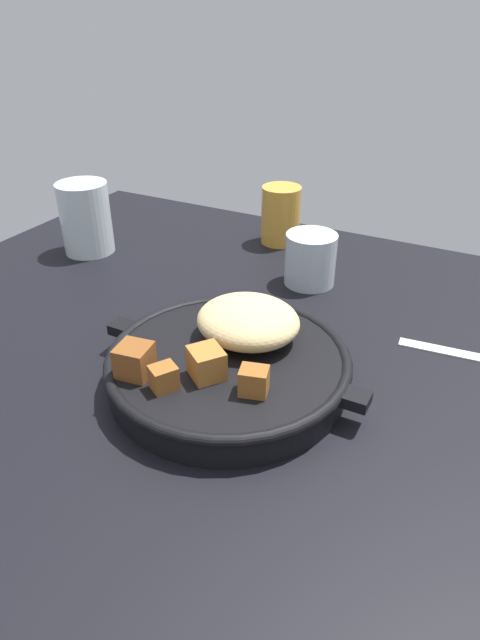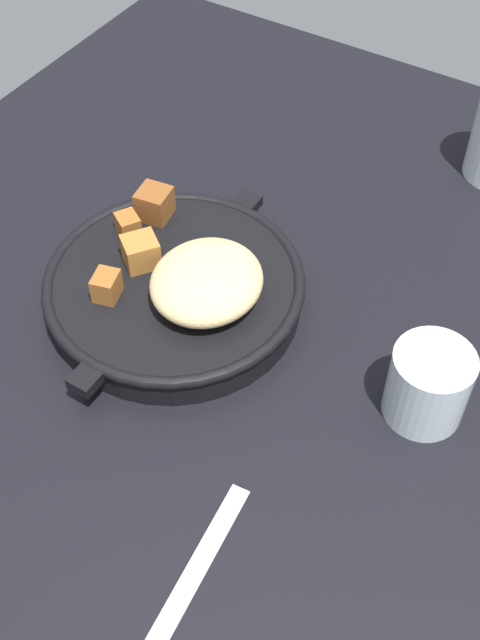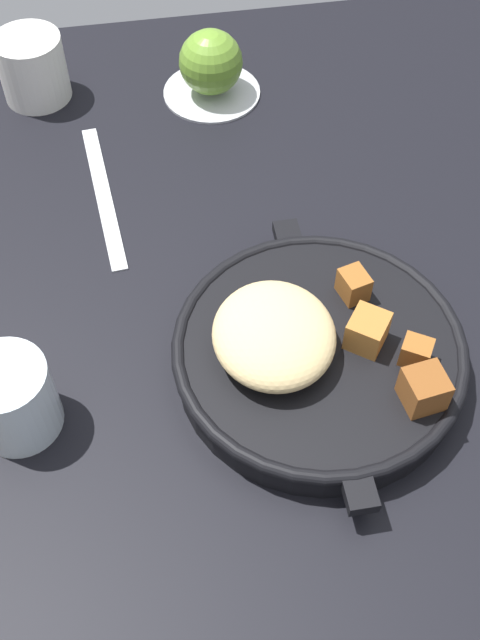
# 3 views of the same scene
# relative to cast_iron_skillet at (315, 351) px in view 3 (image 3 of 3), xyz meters

# --- Properties ---
(ground_plane) EXTENTS (1.09, 0.86, 0.02)m
(ground_plane) POSITION_rel_cast_iron_skillet_xyz_m (0.02, 0.04, -0.04)
(ground_plane) COLOR black
(cast_iron_skillet) EXTENTS (0.30, 0.26, 0.08)m
(cast_iron_skillet) POSITION_rel_cast_iron_skillet_xyz_m (0.00, 0.00, 0.00)
(cast_iron_skillet) COLOR black
(cast_iron_skillet) RESTS_ON ground_plane
(saucer_plate) EXTENTS (0.11, 0.11, 0.01)m
(saucer_plate) POSITION_rel_cast_iron_skillet_xyz_m (0.40, 0.03, -0.02)
(saucer_plate) COLOR #B7BABF
(saucer_plate) RESTS_ON ground_plane
(red_apple) EXTENTS (0.07, 0.07, 0.07)m
(red_apple) POSITION_rel_cast_iron_skillet_xyz_m (0.40, 0.03, 0.02)
(red_apple) COLOR olive
(red_apple) RESTS_ON saucer_plate
(butter_knife) EXTENTS (0.22, 0.03, 0.00)m
(butter_knife) POSITION_rel_cast_iron_skillet_xyz_m (0.25, 0.17, -0.03)
(butter_knife) COLOR silver
(butter_knife) RESTS_ON ground_plane
(water_glass_short) EXTENTS (0.07, 0.07, 0.07)m
(water_glass_short) POSITION_rel_cast_iron_skillet_xyz_m (-0.01, 0.25, 0.01)
(water_glass_short) COLOR silver
(water_glass_short) RESTS_ON ground_plane
(ceramic_mug_white) EXTENTS (0.08, 0.08, 0.08)m
(ceramic_mug_white) POSITION_rel_cast_iron_skillet_xyz_m (0.43, 0.23, 0.01)
(ceramic_mug_white) COLOR silver
(ceramic_mug_white) RESTS_ON ground_plane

